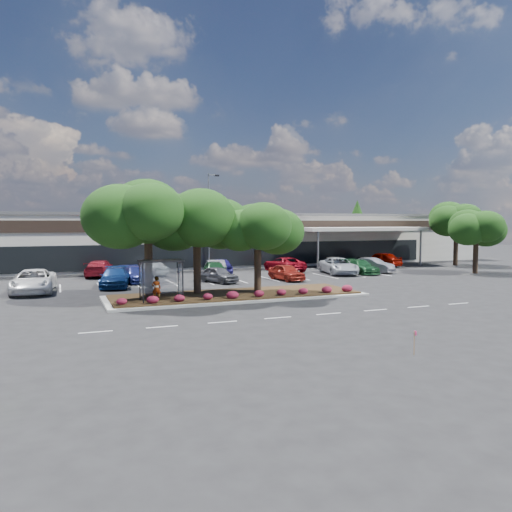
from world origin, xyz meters
name	(u,v)px	position (x,y,z in m)	size (l,w,h in m)	color
ground	(286,304)	(0.00, 0.00, 0.00)	(160.00, 160.00, 0.00)	black
retail_store	(173,238)	(0.06, 33.91, 3.15)	(80.40, 25.20, 6.25)	silver
landscape_island	(236,295)	(-2.00, 4.00, 0.12)	(18.00, 6.00, 0.26)	#9D9D98
lane_markings	(232,285)	(-0.14, 10.42, 0.01)	(33.12, 20.06, 0.01)	silver
shrub_row	(247,294)	(-2.00, 1.90, 0.51)	(17.00, 0.80, 0.50)	maroon
bus_shelter	(161,268)	(-7.50, 2.95, 2.31)	(2.75, 1.55, 2.59)	black
island_tree_west	(148,238)	(-8.00, 4.50, 4.21)	(7.20, 7.20, 7.89)	#183D0E
island_tree_mid	(197,241)	(-4.50, 5.20, 3.92)	(6.60, 6.60, 7.32)	#183D0E
island_tree_east	(258,247)	(-0.50, 3.70, 3.51)	(5.80, 5.80, 6.50)	#183D0E
tree_east_near	(476,242)	(26.00, 10.00, 3.25)	(5.60, 5.60, 6.51)	#183D0E
tree_east_far	(456,234)	(31.00, 18.00, 3.81)	(6.40, 6.40, 7.62)	#183D0E
conifer_north_east	(357,226)	(34.00, 44.00, 4.50)	(3.96, 3.96, 9.00)	#183D0E
person_waiting	(156,289)	(-7.82, 2.78, 1.04)	(0.57, 0.38, 1.57)	#594C47
light_pole	(210,227)	(1.84, 23.53, 4.67)	(1.43, 0.54, 10.49)	#9D9D98
survey_stake	(415,339)	(-0.49, -13.00, 0.63)	(0.08, 0.14, 0.97)	#9A7350
car_0	(33,281)	(-15.34, 11.56, 0.86)	(2.86, 6.21, 1.72)	white
car_1	(115,278)	(-9.38, 12.58, 0.78)	(2.18, 5.37, 1.56)	navy
car_2	(136,274)	(-7.37, 15.10, 0.70)	(1.97, 4.86, 1.41)	navy
car_3	(218,275)	(-0.72, 12.31, 0.69)	(1.64, 4.07, 1.39)	#4E4F55
car_4	(215,270)	(-0.05, 15.56, 0.82)	(1.93, 4.79, 1.63)	#174222
car_5	(286,272)	(5.49, 11.65, 0.74)	(1.74, 4.32, 1.47)	maroon
car_6	(339,266)	(12.62, 14.50, 0.82)	(2.72, 5.89, 1.64)	#B2B7BE
car_7	(360,267)	(14.85, 13.99, 0.71)	(1.98, 4.87, 1.41)	#174722
car_8	(373,265)	(16.78, 14.62, 0.75)	(1.59, 4.55, 1.50)	#5B5B63
car_9	(100,268)	(-9.87, 21.03, 0.79)	(2.21, 5.43, 1.57)	maroon
car_11	(151,268)	(-5.21, 20.07, 0.75)	(1.77, 4.39, 1.50)	silver
car_12	(215,268)	(0.69, 17.79, 0.78)	(1.66, 4.76, 1.57)	#515259
car_13	(220,266)	(1.47, 18.69, 0.83)	(1.97, 4.89, 1.67)	navy
car_14	(284,264)	(8.73, 19.16, 0.75)	(2.50, 5.43, 1.51)	maroon
car_15	(332,262)	(15.07, 20.09, 0.67)	(1.42, 4.08, 1.34)	black
car_16	(364,263)	(18.43, 18.56, 0.67)	(1.41, 4.06, 1.34)	black
car_17	(381,259)	(21.50, 19.79, 0.86)	(2.04, 5.06, 1.72)	#8D0B00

